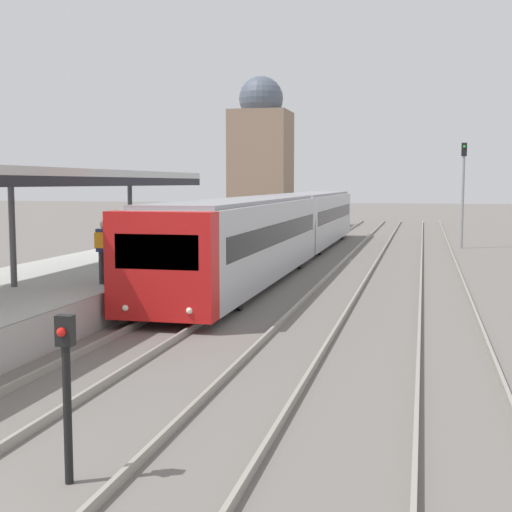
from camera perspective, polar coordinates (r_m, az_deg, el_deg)
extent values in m
cube|color=beige|center=(19.07, -19.06, 6.32)|extent=(4.00, 18.71, 0.20)
cube|color=black|center=(18.10, -13.76, 5.82)|extent=(0.08, 18.71, 0.24)
cylinder|color=#47474C|center=(19.10, -18.91, 1.82)|extent=(0.16, 0.16, 2.80)
cylinder|color=#47474C|center=(25.74, -10.03, 3.01)|extent=(0.16, 0.16, 2.80)
cylinder|color=#2D2D33|center=(19.08, -12.26, -0.94)|extent=(0.14, 0.14, 0.85)
cylinder|color=#2D2D33|center=(18.99, -11.71, -0.95)|extent=(0.14, 0.14, 0.85)
cube|color=navy|center=(18.96, -12.03, 1.23)|extent=(0.40, 0.22, 0.60)
sphere|color=tan|center=(18.94, -12.06, 2.45)|extent=(0.22, 0.22, 0.22)
cube|color=orange|center=(18.78, -12.29, 1.24)|extent=(0.30, 0.18, 0.40)
cube|color=red|center=(17.01, -7.55, -0.78)|extent=(2.65, 0.70, 2.58)
cube|color=black|center=(16.67, -7.97, 0.32)|extent=(2.06, 0.04, 0.82)
sphere|color=#EFEACC|center=(17.14, -10.40, -4.12)|extent=(0.16, 0.16, 0.16)
sphere|color=#EFEACC|center=(16.57, -5.35, -4.38)|extent=(0.16, 0.16, 0.16)
cube|color=#B7B7BC|center=(24.59, -0.96, 1.31)|extent=(2.65, 15.25, 2.58)
cube|color=gray|center=(24.52, -0.97, 4.45)|extent=(2.33, 14.94, 0.12)
cube|color=black|center=(24.57, -0.96, 1.97)|extent=(2.67, 14.03, 0.67)
cylinder|color=black|center=(20.37, -7.46, -3.12)|extent=(0.12, 0.70, 0.70)
cylinder|color=black|center=(19.69, -1.32, -3.38)|extent=(0.12, 0.70, 0.70)
cylinder|color=black|center=(29.77, -0.72, -0.23)|extent=(0.12, 0.70, 0.70)
cylinder|color=black|center=(29.31, 3.55, -0.34)|extent=(0.12, 0.70, 0.70)
cube|color=#B7B7BC|center=(39.87, 4.54, 3.04)|extent=(2.65, 15.25, 2.58)
cube|color=gray|center=(39.83, 4.56, 4.98)|extent=(2.33, 14.94, 0.12)
cube|color=black|center=(39.86, 4.55, 3.45)|extent=(2.67, 14.03, 0.67)
cylinder|color=black|center=(35.29, 1.51, 0.72)|extent=(0.12, 0.70, 0.70)
cylinder|color=black|center=(34.90, 5.12, 0.65)|extent=(0.12, 0.70, 0.70)
cylinder|color=black|center=(45.00, 4.07, 1.82)|extent=(0.12, 0.70, 0.70)
cylinder|color=black|center=(44.70, 6.92, 1.77)|extent=(0.12, 0.70, 0.70)
cylinder|color=black|center=(8.76, -14.84, -12.21)|extent=(0.10, 0.10, 1.64)
cube|color=black|center=(8.51, -15.02, -5.78)|extent=(0.20, 0.14, 0.36)
sphere|color=red|center=(8.43, -15.31, -5.90)|extent=(0.11, 0.11, 0.11)
cylinder|color=gray|center=(39.86, 16.22, 4.64)|extent=(0.14, 0.14, 5.64)
cube|color=black|center=(39.89, 16.32, 8.19)|extent=(0.28, 0.20, 0.70)
sphere|color=green|center=(39.78, 16.33, 8.40)|extent=(0.14, 0.14, 0.14)
cube|color=#89705B|center=(56.88, 0.41, 6.94)|extent=(4.51, 4.51, 9.15)
sphere|color=#4C5666|center=(57.25, 0.41, 12.48)|extent=(3.47, 3.47, 3.47)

